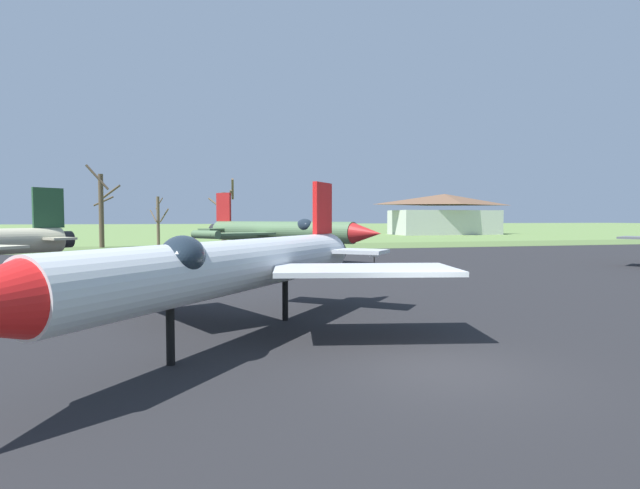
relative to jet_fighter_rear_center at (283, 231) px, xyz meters
name	(u,v)px	position (x,y,z in m)	size (l,w,h in m)	color
ground_plane	(442,370)	(-1.98, -28.63, -2.28)	(600.00, 600.00, 0.00)	#607F42
asphalt_apron	(294,282)	(-1.98, -13.44, -2.25)	(102.12, 50.60, 0.05)	black
grass_verge_strip	(235,248)	(-1.98, 17.86, -2.25)	(162.12, 12.00, 0.06)	#526B37
jet_fighter_rear_center	(283,231)	(0.00, 0.00, 0.00)	(12.82, 14.16, 5.40)	#4C6B47
info_placard_rear_center	(374,258)	(4.52, -7.66, -1.59)	(0.64, 0.37, 1.07)	black
jet_fighter_rear_left	(228,266)	(-6.20, -25.17, -0.25)	(11.44, 12.93, 4.54)	silver
bare_tree_far_left	(102,207)	(-16.09, 21.44, 2.21)	(3.39, 3.43, 9.01)	brown
bare_tree_left_of_center	(158,220)	(-10.40, 25.98, 0.81)	(2.29, 2.28, 5.89)	brown
bare_tree_center	(224,214)	(-2.54, 25.72, 1.58)	(3.28, 3.04, 8.16)	brown
visitor_building	(444,215)	(43.57, 54.43, 1.72)	(22.15, 9.72, 8.20)	beige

